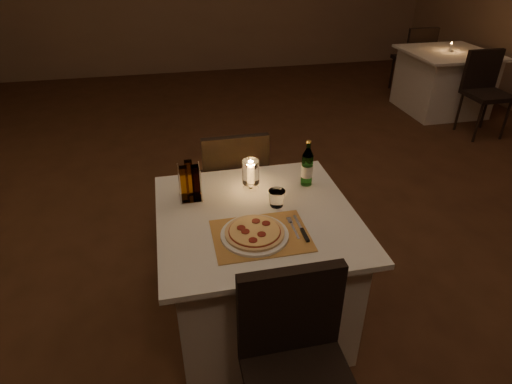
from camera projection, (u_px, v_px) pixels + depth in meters
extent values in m
cube|color=#472817|center=(238.00, 276.00, 2.87)|extent=(8.00, 10.00, 0.02)
cube|color=silver|center=(257.00, 272.00, 2.36)|extent=(0.88, 0.88, 0.71)
cube|color=silver|center=(257.00, 217.00, 2.17)|extent=(1.00, 1.00, 0.03)
cube|color=black|center=(290.00, 311.00, 1.68)|extent=(0.42, 0.05, 0.42)
cylinder|color=black|center=(323.00, 381.00, 1.94)|extent=(0.03, 0.03, 0.44)
cube|color=black|center=(232.00, 184.00, 2.98)|extent=(0.42, 0.42, 0.05)
cube|color=black|center=(236.00, 167.00, 2.70)|extent=(0.42, 0.05, 0.42)
cylinder|color=black|center=(251.00, 198.00, 3.28)|extent=(0.03, 0.03, 0.44)
cylinder|color=black|center=(207.00, 203.00, 3.21)|extent=(0.03, 0.03, 0.44)
cylinder|color=black|center=(261.00, 223.00, 2.99)|extent=(0.03, 0.03, 0.44)
cylinder|color=black|center=(213.00, 229.00, 2.93)|extent=(0.03, 0.03, 0.44)
cube|color=#B5813E|center=(261.00, 235.00, 2.01)|extent=(0.45, 0.34, 0.00)
cylinder|color=white|center=(255.00, 235.00, 2.00)|extent=(0.32, 0.32, 0.01)
cylinder|color=#D8B77F|center=(255.00, 232.00, 1.99)|extent=(0.28, 0.28, 0.01)
cylinder|color=maroon|center=(255.00, 231.00, 1.99)|extent=(0.24, 0.24, 0.00)
cylinder|color=#EACC7F|center=(255.00, 231.00, 1.99)|extent=(0.24, 0.24, 0.00)
cylinder|color=maroon|center=(266.00, 223.00, 2.03)|extent=(0.04, 0.04, 0.00)
cylinder|color=maroon|center=(256.00, 221.00, 2.05)|extent=(0.04, 0.04, 0.00)
cylinder|color=maroon|center=(241.00, 228.00, 2.00)|extent=(0.04, 0.04, 0.00)
cylinder|color=maroon|center=(245.00, 231.00, 1.98)|extent=(0.04, 0.04, 0.00)
cylinder|color=maroon|center=(253.00, 240.00, 1.92)|extent=(0.04, 0.04, 0.00)
cylinder|color=maroon|center=(262.00, 234.00, 1.96)|extent=(0.04, 0.04, 0.00)
cube|color=silver|center=(295.00, 230.00, 2.04)|extent=(0.01, 0.14, 0.00)
cube|color=silver|center=(290.00, 220.00, 2.11)|extent=(0.02, 0.05, 0.00)
cube|color=black|center=(305.00, 235.00, 2.00)|extent=(0.02, 0.10, 0.01)
cube|color=silver|center=(298.00, 222.00, 2.09)|extent=(0.01, 0.12, 0.00)
cylinder|color=#69B561|center=(307.00, 170.00, 2.38)|extent=(0.06, 0.06, 0.18)
cylinder|color=#69B561|center=(309.00, 145.00, 2.30)|extent=(0.02, 0.02, 0.03)
cylinder|color=gold|center=(309.00, 142.00, 2.29)|extent=(0.03, 0.03, 0.01)
cylinder|color=silver|center=(307.00, 171.00, 2.38)|extent=(0.06, 0.06, 0.07)
cylinder|color=white|center=(251.00, 189.00, 2.37)|extent=(0.09, 0.09, 0.01)
cylinder|color=white|center=(251.00, 185.00, 2.36)|extent=(0.02, 0.02, 0.04)
cylinder|color=white|center=(251.00, 172.00, 2.32)|extent=(0.09, 0.09, 0.13)
cylinder|color=white|center=(251.00, 174.00, 2.32)|extent=(0.03, 0.03, 0.10)
ellipsoid|color=orange|center=(251.00, 164.00, 2.29)|extent=(0.02, 0.02, 0.03)
cube|color=white|center=(191.00, 197.00, 2.30)|extent=(0.12, 0.12, 0.01)
cylinder|color=white|center=(180.00, 189.00, 2.19)|extent=(0.01, 0.01, 0.18)
cylinder|color=white|center=(202.00, 186.00, 2.21)|extent=(0.01, 0.01, 0.18)
cylinder|color=white|center=(179.00, 178.00, 2.29)|extent=(0.01, 0.01, 0.18)
cylinder|color=white|center=(199.00, 176.00, 2.30)|extent=(0.01, 0.01, 0.18)
cube|color=#BF8C33|center=(184.00, 184.00, 2.21)|extent=(0.04, 0.04, 0.20)
cube|color=#3F1E14|center=(196.00, 183.00, 2.22)|extent=(0.04, 0.04, 0.20)
cube|color=#BF8C33|center=(189.00, 178.00, 2.27)|extent=(0.04, 0.04, 0.20)
cube|color=silver|center=(443.00, 83.00, 5.34)|extent=(0.88, 0.88, 0.71)
cube|color=silver|center=(450.00, 53.00, 5.15)|extent=(1.00, 1.00, 0.03)
cube|color=black|center=(487.00, 95.00, 4.62)|extent=(0.42, 0.42, 0.05)
cube|color=black|center=(482.00, 69.00, 4.66)|extent=(0.42, 0.05, 0.42)
cylinder|color=black|center=(478.00, 123.00, 4.57)|extent=(0.03, 0.03, 0.44)
cylinder|color=black|center=(505.00, 120.00, 4.64)|extent=(0.03, 0.03, 0.44)
cylinder|color=black|center=(458.00, 112.00, 4.86)|extent=(0.03, 0.03, 0.44)
cylinder|color=black|center=(485.00, 110.00, 4.92)|extent=(0.03, 0.03, 0.44)
cube|color=black|center=(411.00, 59.00, 5.96)|extent=(0.42, 0.42, 0.05)
cube|color=black|center=(422.00, 45.00, 5.68)|extent=(0.42, 0.05, 0.42)
cylinder|color=black|center=(413.00, 72.00, 6.26)|extent=(0.03, 0.03, 0.44)
cylinder|color=black|center=(391.00, 73.00, 6.19)|extent=(0.03, 0.03, 0.44)
cylinder|color=black|center=(425.00, 78.00, 5.97)|extent=(0.03, 0.03, 0.44)
cylinder|color=black|center=(403.00, 80.00, 5.91)|extent=(0.03, 0.03, 0.44)
cylinder|color=white|center=(451.00, 48.00, 5.12)|extent=(0.03, 0.03, 0.09)
ellipsoid|color=orange|center=(452.00, 43.00, 5.09)|extent=(0.01, 0.01, 0.02)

